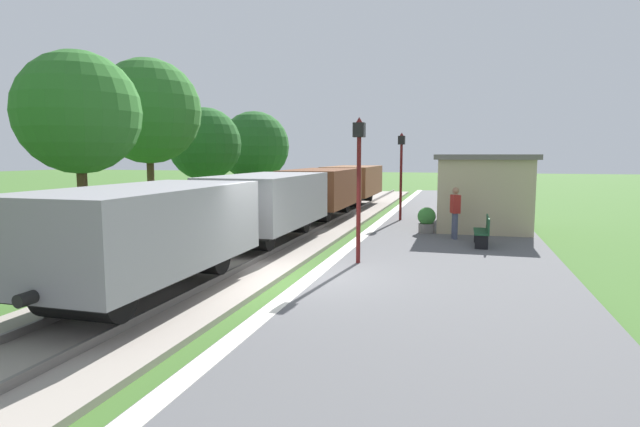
{
  "coord_description": "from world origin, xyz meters",
  "views": [
    {
      "loc": [
        3.65,
        -10.99,
        3.0
      ],
      "look_at": [
        -0.23,
        2.84,
        1.36
      ],
      "focal_mm": 28.67,
      "sensor_mm": 36.0,
      "label": 1
    }
  ],
  "objects": [
    {
      "name": "station_hut",
      "position": [
        4.4,
        10.0,
        1.65
      ],
      "size": [
        3.5,
        5.8,
        2.78
      ],
      "color": "tan",
      "rests_on": "platform_slab"
    },
    {
      "name": "tree_field_distant",
      "position": [
        -10.24,
        21.83,
        3.61
      ],
      "size": [
        4.78,
        4.78,
        6.0
      ],
      "color": "#4C3823",
      "rests_on": "ground"
    },
    {
      "name": "person_waiting",
      "position": [
        3.43,
        6.27,
        1.18
      ],
      "size": [
        0.35,
        0.44,
        1.71
      ],
      "rotation": [
        0.0,
        0.0,
        3.48
      ],
      "color": "#474C66",
      "rests_on": "platform_slab"
    },
    {
      "name": "lamp_post_near",
      "position": [
        1.11,
        1.68,
        2.8
      ],
      "size": [
        0.28,
        0.28,
        3.7
      ],
      "color": "#591414",
      "rests_on": "platform_slab"
    },
    {
      "name": "rail_far",
      "position": [
        -3.12,
        0.0,
        0.19
      ],
      "size": [
        0.07,
        60.0,
        0.14
      ],
      "primitive_type": "cube",
      "color": "slate",
      "rests_on": "track_ballast"
    },
    {
      "name": "ground_plane",
      "position": [
        0.0,
        0.0,
        0.0
      ],
      "size": [
        160.0,
        160.0,
        0.0
      ],
      "primitive_type": "plane",
      "color": "#3D6628"
    },
    {
      "name": "platform_slab",
      "position": [
        3.2,
        0.0,
        0.12
      ],
      "size": [
        6.0,
        60.0,
        0.25
      ],
      "primitive_type": "cube",
      "color": "#565659",
      "rests_on": "ground"
    },
    {
      "name": "lamp_post_far",
      "position": [
        1.11,
        10.77,
        2.8
      ],
      "size": [
        0.28,
        0.28,
        3.7
      ],
      "color": "#591414",
      "rests_on": "platform_slab"
    },
    {
      "name": "tree_field_left",
      "position": [
        -9.35,
        13.15,
        3.58
      ],
      "size": [
        3.78,
        3.78,
        5.47
      ],
      "color": "#4C3823",
      "rests_on": "ground"
    },
    {
      "name": "tree_trackside_mid",
      "position": [
        -6.68,
        1.03,
        4.16
      ],
      "size": [
        3.39,
        3.39,
        5.87
      ],
      "color": "#4C3823",
      "rests_on": "ground"
    },
    {
      "name": "track_ballast",
      "position": [
        -2.4,
        0.0,
        0.06
      ],
      "size": [
        3.8,
        60.0,
        0.12
      ],
      "primitive_type": "cube",
      "color": "#9E9389",
      "rests_on": "ground"
    },
    {
      "name": "freight_train",
      "position": [
        -2.4,
        7.64,
        1.4
      ],
      "size": [
        2.5,
        26.0,
        2.12
      ],
      "color": "gray",
      "rests_on": "rail_near"
    },
    {
      "name": "bench_near_hut",
      "position": [
        4.3,
        5.15,
        0.72
      ],
      "size": [
        0.42,
        1.5,
        0.91
      ],
      "color": "#1E4C2D",
      "rests_on": "platform_slab"
    },
    {
      "name": "rail_near",
      "position": [
        -1.68,
        0.0,
        0.19
      ],
      "size": [
        0.07,
        60.0,
        0.14
      ],
      "primitive_type": "cube",
      "color": "slate",
      "rests_on": "track_ballast"
    },
    {
      "name": "tree_trackside_far",
      "position": [
        -8.29,
        6.71,
        4.7
      ],
      "size": [
        4.08,
        4.08,
        6.75
      ],
      "color": "#4C3823",
      "rests_on": "ground"
    },
    {
      "name": "potted_planter",
      "position": [
        2.44,
        7.35,
        0.72
      ],
      "size": [
        0.64,
        0.64,
        0.92
      ],
      "color": "slate",
      "rests_on": "platform_slab"
    },
    {
      "name": "platform_edge_stripe",
      "position": [
        0.4,
        0.0,
        0.25
      ],
      "size": [
        0.36,
        60.0,
        0.01
      ],
      "primitive_type": "cube",
      "color": "silver",
      "rests_on": "platform_slab"
    }
  ]
}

